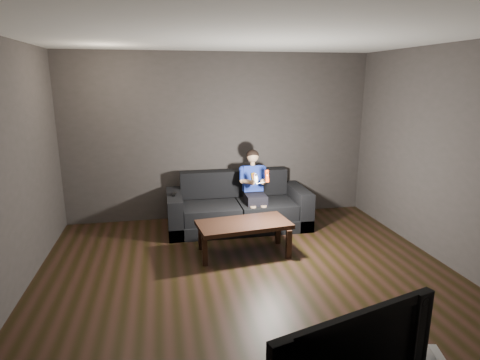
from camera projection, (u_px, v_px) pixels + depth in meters
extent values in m
plane|color=black|center=(253.00, 286.00, 4.52)|extent=(5.00, 5.00, 0.00)
cube|color=#36322F|center=(220.00, 137.00, 6.57)|extent=(5.00, 0.04, 2.70)
cube|color=#36322F|center=(380.00, 288.00, 1.81)|extent=(5.00, 0.04, 2.70)
cube|color=#36322F|center=(464.00, 161.00, 4.66)|extent=(0.04, 5.00, 2.70)
cube|color=silver|center=(256.00, 33.00, 3.86)|extent=(5.00, 5.00, 0.02)
cube|color=black|center=(238.00, 221.00, 6.32)|extent=(2.18, 0.94, 0.19)
cube|color=black|center=(211.00, 212.00, 6.10)|extent=(0.85, 0.66, 0.23)
cube|color=black|center=(267.00, 209.00, 6.26)|extent=(0.85, 0.66, 0.23)
cube|color=black|center=(234.00, 183.00, 6.54)|extent=(1.74, 0.22, 0.43)
cube|color=black|center=(175.00, 213.00, 6.09)|extent=(0.22, 0.94, 0.59)
cube|color=black|center=(298.00, 205.00, 6.46)|extent=(0.22, 0.94, 0.59)
cube|color=black|center=(255.00, 199.00, 6.16)|extent=(0.31, 0.39, 0.14)
cube|color=navy|center=(253.00, 178.00, 6.29)|extent=(0.31, 0.22, 0.43)
cube|color=orange|center=(254.00, 176.00, 6.19)|extent=(0.09, 0.09, 0.10)
cube|color=red|center=(254.00, 176.00, 6.19)|extent=(0.06, 0.06, 0.07)
cylinder|color=tan|center=(253.00, 164.00, 6.23)|extent=(0.07, 0.07, 0.06)
sphere|color=tan|center=(253.00, 156.00, 6.20)|extent=(0.18, 0.18, 0.18)
ellipsoid|color=black|center=(253.00, 155.00, 6.21)|extent=(0.19, 0.19, 0.16)
cylinder|color=navy|center=(242.00, 175.00, 6.17)|extent=(0.08, 0.23, 0.19)
cylinder|color=navy|center=(265.00, 174.00, 6.24)|extent=(0.08, 0.23, 0.19)
cylinder|color=tan|center=(247.00, 180.00, 6.04)|extent=(0.14, 0.24, 0.10)
cylinder|color=tan|center=(265.00, 179.00, 6.09)|extent=(0.14, 0.24, 0.10)
sphere|color=tan|center=(252.00, 182.00, 5.96)|extent=(0.09, 0.09, 0.09)
sphere|color=tan|center=(263.00, 182.00, 5.99)|extent=(0.09, 0.09, 0.09)
cylinder|color=tan|center=(253.00, 217.00, 6.01)|extent=(0.09, 0.09, 0.35)
cylinder|color=tan|center=(264.00, 216.00, 6.04)|extent=(0.09, 0.09, 0.35)
cube|color=#E73C0E|center=(267.00, 176.00, 5.75)|extent=(0.05, 0.07, 0.18)
cube|color=#6C1903|center=(267.00, 173.00, 5.71)|extent=(0.03, 0.01, 0.03)
cylinder|color=silver|center=(267.00, 177.00, 5.73)|extent=(0.02, 0.01, 0.02)
ellipsoid|color=silver|center=(256.00, 178.00, 5.73)|extent=(0.09, 0.11, 0.16)
cylinder|color=black|center=(256.00, 175.00, 5.68)|extent=(0.03, 0.01, 0.03)
cube|color=black|center=(174.00, 194.00, 5.97)|extent=(0.06, 0.17, 0.03)
cube|color=black|center=(174.00, 192.00, 6.01)|extent=(0.02, 0.02, 0.00)
cube|color=black|center=(244.00, 224.00, 5.28)|extent=(1.27, 0.74, 0.05)
cube|color=black|center=(205.00, 251.00, 5.00)|extent=(0.07, 0.07, 0.38)
cube|color=black|center=(289.00, 244.00, 5.21)|extent=(0.07, 0.07, 0.38)
cube|color=black|center=(201.00, 236.00, 5.47)|extent=(0.07, 0.07, 0.38)
cube|color=black|center=(278.00, 230.00, 5.67)|extent=(0.07, 0.07, 0.38)
imported|color=black|center=(341.00, 353.00, 2.15)|extent=(1.04, 0.43, 0.60)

